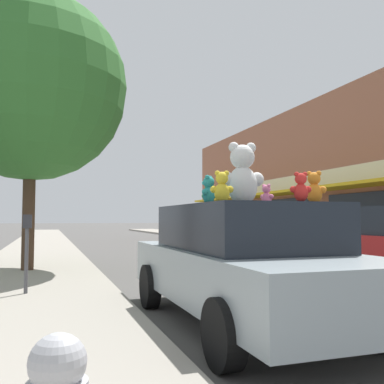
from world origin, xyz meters
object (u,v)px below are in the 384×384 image
at_px(teddy_bear_giant, 242,175).
at_px(teddy_bear_red, 301,187).
at_px(teddy_bear_teal, 208,190).
at_px(teddy_bear_green, 209,194).
at_px(teddy_bear_orange, 314,188).
at_px(teddy_bear_yellow, 222,187).
at_px(plush_art_car, 242,262).
at_px(teddy_bear_pink, 267,195).
at_px(street_tree, 32,87).
at_px(parking_meter, 27,243).

distance_m(teddy_bear_giant, teddy_bear_red, 1.22).
bearing_deg(teddy_bear_teal, teddy_bear_green, -163.54).
bearing_deg(teddy_bear_teal, teddy_bear_orange, 95.92).
bearing_deg(teddy_bear_yellow, plush_art_car, -114.56).
bearing_deg(plush_art_car, teddy_bear_pink, 26.82).
height_order(teddy_bear_teal, teddy_bear_green, teddy_bear_teal).
relative_size(plush_art_car, teddy_bear_teal, 12.55).
bearing_deg(teddy_bear_orange, teddy_bear_giant, -12.79).
height_order(teddy_bear_red, teddy_bear_yellow, teddy_bear_yellow).
xyz_separation_m(teddy_bear_giant, teddy_bear_pink, (0.43, 0.15, -0.26)).
distance_m(teddy_bear_pink, street_tree, 7.13).
relative_size(teddy_bear_red, teddy_bear_orange, 0.83).
xyz_separation_m(teddy_bear_pink, parking_meter, (-3.17, 2.22, -0.71)).
bearing_deg(teddy_bear_orange, teddy_bear_pink, -40.12).
height_order(teddy_bear_green, parking_meter, teddy_bear_green).
bearing_deg(teddy_bear_teal, teddy_bear_yellow, 34.28).
relative_size(teddy_bear_giant, street_tree, 0.12).
bearing_deg(teddy_bear_teal, parking_meter, -98.58).
bearing_deg(parking_meter, teddy_bear_orange, -43.97).
distance_m(teddy_bear_teal, teddy_bear_yellow, 0.56).
distance_m(plush_art_car, teddy_bear_giant, 1.13).
height_order(teddy_bear_red, street_tree, street_tree).
relative_size(teddy_bear_red, teddy_bear_green, 1.10).
relative_size(plush_art_car, teddy_bear_pink, 15.29).
distance_m(teddy_bear_orange, street_tree, 7.93).
bearing_deg(parking_meter, teddy_bear_green, -44.13).
xyz_separation_m(teddy_bear_red, teddy_bear_green, (-0.54, 1.31, -0.01)).
xyz_separation_m(teddy_bear_red, teddy_bear_yellow, (-0.68, 0.53, 0.02)).
xyz_separation_m(teddy_bear_yellow, teddy_bear_green, (0.14, 0.78, -0.04)).
relative_size(plush_art_car, teddy_bear_giant, 5.54).
height_order(teddy_bear_giant, teddy_bear_green, teddy_bear_giant).
xyz_separation_m(teddy_bear_orange, street_tree, (-3.41, 6.58, 2.83)).
bearing_deg(parking_meter, teddy_bear_red, -51.23).
bearing_deg(teddy_bear_green, teddy_bear_giant, -154.55).
height_order(teddy_bear_giant, teddy_bear_yellow, teddy_bear_giant).
relative_size(teddy_bear_pink, parking_meter, 0.24).
bearing_deg(teddy_bear_giant, plush_art_car, 69.54).
xyz_separation_m(plush_art_car, teddy_bear_yellow, (-0.51, -0.56, 0.90)).
bearing_deg(parking_meter, teddy_bear_teal, -47.99).
height_order(teddy_bear_giant, teddy_bear_teal, teddy_bear_giant).
xyz_separation_m(plush_art_car, teddy_bear_red, (0.17, -1.09, 0.88)).
bearing_deg(teddy_bear_giant, teddy_bear_green, -7.25).
height_order(plush_art_car, teddy_bear_pink, teddy_bear_pink).
relative_size(teddy_bear_pink, street_tree, 0.05).
relative_size(plush_art_car, teddy_bear_red, 14.41).
height_order(plush_art_car, teddy_bear_red, teddy_bear_red).
relative_size(teddy_bear_orange, street_tree, 0.06).
xyz_separation_m(plush_art_car, street_tree, (-2.80, 5.87, 3.74)).
height_order(teddy_bear_orange, parking_meter, teddy_bear_orange).
distance_m(plush_art_car, teddy_bear_red, 1.41).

